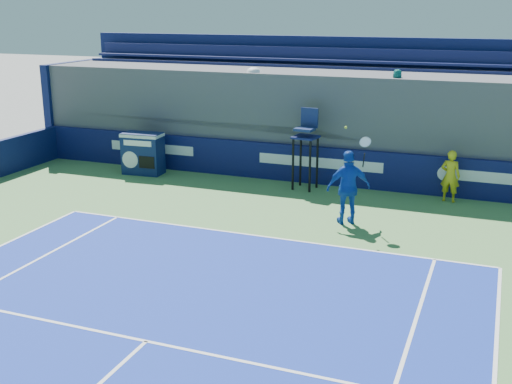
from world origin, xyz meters
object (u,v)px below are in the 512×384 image
at_px(umpire_chair, 306,140).
at_px(tennis_player, 348,187).
at_px(match_clock, 143,152).
at_px(ball_person, 450,176).

distance_m(umpire_chair, tennis_player, 3.47).
distance_m(match_clock, umpire_chair, 5.65).
height_order(umpire_chair, tennis_player, tennis_player).
bearing_deg(match_clock, umpire_chair, 2.11).
xyz_separation_m(ball_person, umpire_chair, (-4.26, -0.18, 0.76)).
height_order(match_clock, umpire_chair, umpire_chair).
height_order(match_clock, tennis_player, tennis_player).
xyz_separation_m(ball_person, match_clock, (-9.85, -0.38, -0.02)).
relative_size(ball_person, match_clock, 1.08).
relative_size(match_clock, tennis_player, 0.54).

